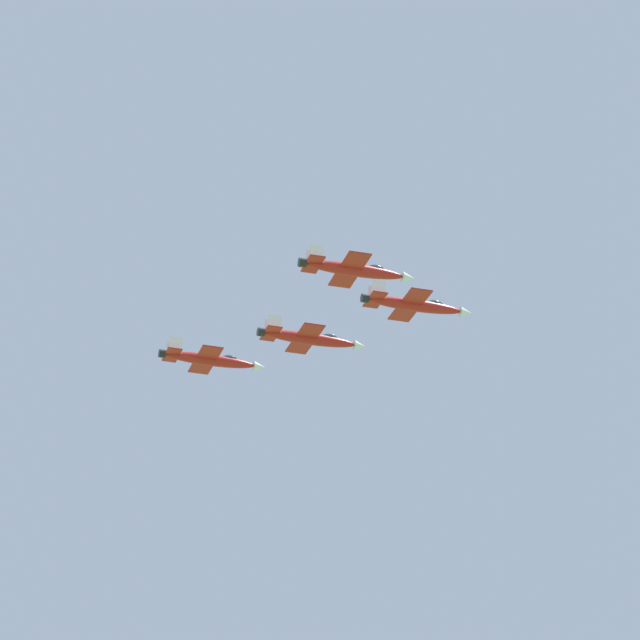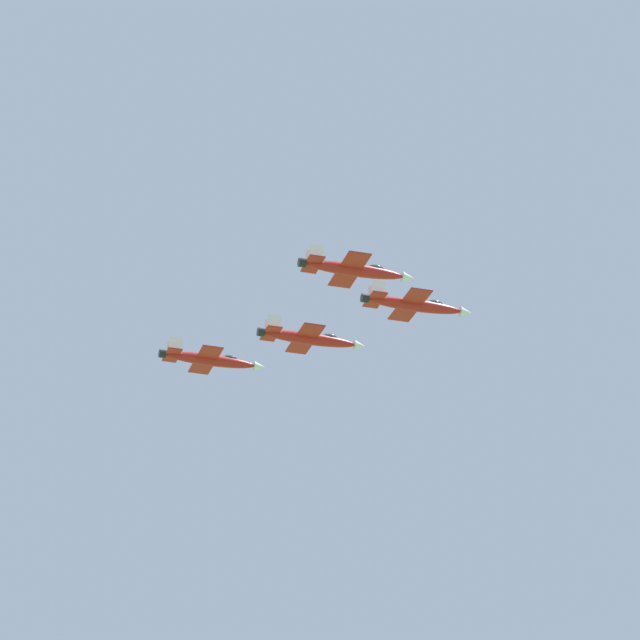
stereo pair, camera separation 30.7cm
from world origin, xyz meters
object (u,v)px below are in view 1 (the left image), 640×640
(jet_left_wingman, at_px, (310,338))
(jet_left_outer, at_px, (210,360))
(jet_lead, at_px, (415,305))
(jet_right_wingman, at_px, (355,270))

(jet_left_wingman, xyz_separation_m, jet_left_outer, (13.18, 11.72, -0.38))
(jet_left_wingman, height_order, jet_left_outer, jet_left_wingman)
(jet_lead, bearing_deg, jet_left_outer, 139.69)
(jet_right_wingman, bearing_deg, jet_left_outer, 111.86)
(jet_left_wingman, height_order, jet_right_wingman, jet_right_wingman)
(jet_lead, height_order, jet_left_outer, jet_lead)
(jet_lead, relative_size, jet_left_outer, 1.02)
(jet_left_wingman, distance_m, jet_right_wingman, 22.85)
(jet_lead, xyz_separation_m, jet_right_wingman, (-9.44, 14.90, -1.95))
(jet_left_outer, bearing_deg, jet_left_wingman, -41.50)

